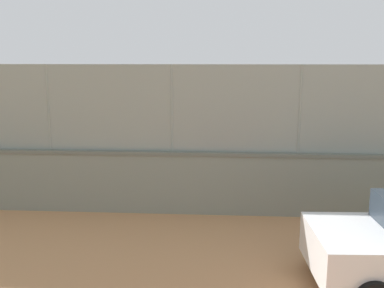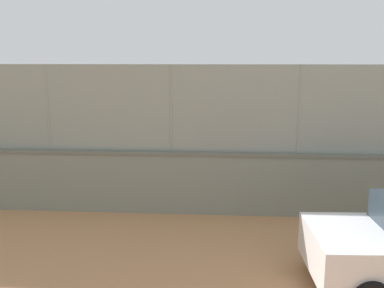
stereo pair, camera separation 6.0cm
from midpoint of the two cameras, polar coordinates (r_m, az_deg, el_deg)
The scene contains 7 objects.
ground_plane at distance 23.67m, azimuth -0.47°, elevation 2.04°, with size 260.00×260.00×0.00m, color tan.
perimeter_wall at distance 11.48m, azimuth -17.82°, elevation -4.38°, with size 24.49×0.80×1.54m.
fence_panel_on_wall at distance 11.15m, azimuth -18.37°, elevation 4.56°, with size 24.07×0.44×2.06m.
player_near_wall_returning at distance 17.67m, azimuth -6.28°, elevation 2.12°, with size 0.83×1.00×1.68m.
player_crossing_court at distance 14.02m, azimuth 20.26°, elevation -0.88°, with size 1.06×0.79×1.68m.
sports_ball at distance 15.69m, azimuth -11.89°, elevation 2.06°, with size 0.10×0.10×0.10m, color yellow.
courtside_bench at distance 13.00m, azimuth -11.40°, elevation -3.70°, with size 1.61×0.40×0.87m.
Camera 1 is at (-1.35, 23.34, 3.74)m, focal length 40.85 mm.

